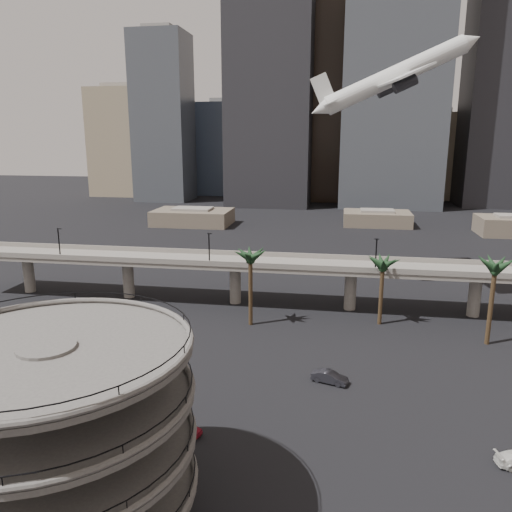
% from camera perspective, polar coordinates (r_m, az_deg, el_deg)
% --- Properties ---
extents(ground, '(700.00, 700.00, 0.00)m').
position_cam_1_polar(ground, '(48.53, -3.13, -27.19)').
color(ground, black).
rests_on(ground, ground).
extents(parking_ramp, '(22.20, 22.20, 17.35)m').
position_cam_1_polar(parking_ramp, '(44.14, -22.07, -17.16)').
color(parking_ramp, '#53504D').
rests_on(parking_ramp, ground).
extents(overpass, '(130.00, 9.30, 14.70)m').
position_cam_1_polar(overpass, '(94.41, 4.14, -1.47)').
color(overpass, slate).
rests_on(overpass, ground).
extents(palm_trees, '(42.40, 10.40, 14.00)m').
position_cam_1_polar(palm_trees, '(83.17, 13.15, -0.94)').
color(palm_trees, '#402E1B').
rests_on(palm_trees, ground).
extents(low_buildings, '(135.00, 27.50, 6.80)m').
position_cam_1_polar(low_buildings, '(180.46, 9.01, 4.12)').
color(low_buildings, '#665B4B').
rests_on(low_buildings, ground).
extents(skyline, '(269.00, 86.00, 126.87)m').
position_cam_1_polar(skyline, '(253.45, 11.58, 16.54)').
color(skyline, gray).
rests_on(skyline, ground).
extents(airborne_jet, '(34.36, 31.92, 17.84)m').
position_cam_1_polar(airborne_jet, '(108.72, 15.51, 19.14)').
color(airborne_jet, silver).
rests_on(airborne_jet, ground).
extents(car_a, '(4.58, 2.95, 1.45)m').
position_cam_1_polar(car_a, '(58.05, -8.26, -18.83)').
color(car_a, maroon).
rests_on(car_a, ground).
extents(car_b, '(5.11, 3.01, 1.59)m').
position_cam_1_polar(car_b, '(68.25, 8.41, -13.53)').
color(car_b, black).
rests_on(car_b, ground).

